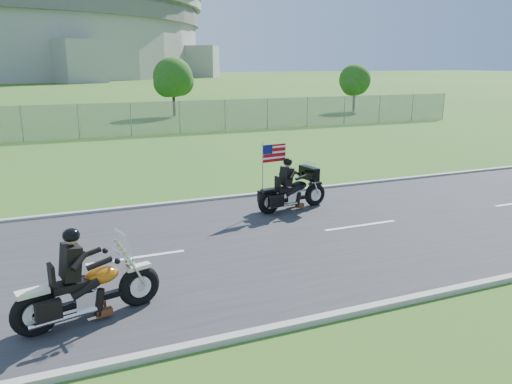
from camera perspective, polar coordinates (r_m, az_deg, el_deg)
name	(u,v)px	position (r m, az deg, el deg)	size (l,w,h in m)	color
ground	(220,247)	(12.13, -4.10, -6.31)	(420.00, 420.00, 0.00)	#25591B
road	(220,246)	(12.12, -4.10, -6.23)	(120.00, 8.00, 0.04)	#28282B
curb_north	(179,203)	(15.82, -8.74, -1.23)	(120.00, 0.18, 0.12)	#9E9B93
curb_south	(296,324)	(8.70, 4.63, -14.85)	(120.00, 0.18, 0.12)	#9E9B93
fence	(22,124)	(30.99, -25.20, 7.08)	(60.00, 0.03, 2.00)	gray
tree_fence_near	(173,79)	(41.94, -9.42, 12.58)	(3.52, 3.28, 4.75)	#382316
tree_fence_far	(355,82)	(46.49, 11.24, 12.27)	(3.08, 2.87, 4.20)	#382316
motorcycle_lead	(87,292)	(9.11, -18.76, -10.74)	(2.53, 1.02, 1.73)	black
motorcycle_follow	(292,192)	(14.94, 4.19, -0.04)	(2.40, 0.91, 2.01)	black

